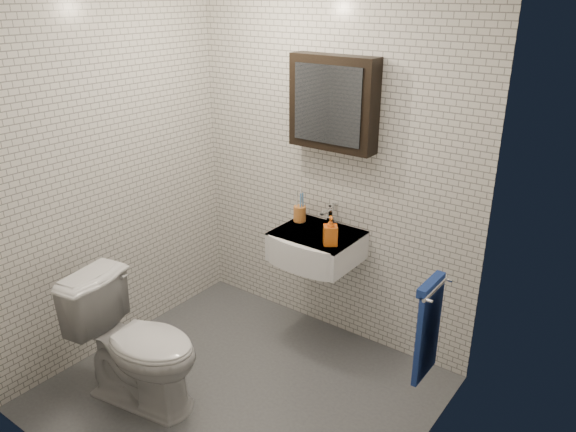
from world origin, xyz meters
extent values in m
cube|color=#484B4F|center=(0.00, 0.00, 0.01)|extent=(2.20, 2.00, 0.01)
cube|color=silver|center=(0.00, 1.00, 1.25)|extent=(2.20, 0.02, 2.50)
cube|color=silver|center=(0.00, -1.00, 1.25)|extent=(2.20, 0.02, 2.50)
cube|color=silver|center=(-1.10, 0.00, 1.25)|extent=(0.02, 2.00, 2.50)
cube|color=silver|center=(1.10, 0.00, 1.25)|extent=(0.02, 2.00, 2.50)
cube|color=white|center=(0.05, 0.78, 0.75)|extent=(0.55, 0.45, 0.20)
cylinder|color=silver|center=(0.05, 0.80, 0.84)|extent=(0.31, 0.31, 0.02)
cylinder|color=silver|center=(0.05, 0.80, 0.85)|extent=(0.04, 0.04, 0.01)
cube|color=white|center=(0.05, 0.78, 0.84)|extent=(0.55, 0.45, 0.01)
cylinder|color=silver|center=(0.05, 0.94, 0.88)|extent=(0.06, 0.06, 0.06)
cylinder|color=silver|center=(0.05, 0.94, 0.94)|extent=(0.03, 0.03, 0.08)
cylinder|color=silver|center=(0.05, 0.88, 0.97)|extent=(0.02, 0.12, 0.02)
cube|color=silver|center=(0.05, 0.97, 0.99)|extent=(0.02, 0.09, 0.01)
cube|color=black|center=(0.05, 0.93, 1.70)|extent=(0.60, 0.14, 0.60)
cube|color=#3F444C|center=(0.05, 0.85, 1.70)|extent=(0.49, 0.01, 0.49)
cylinder|color=silver|center=(1.06, 0.35, 0.95)|extent=(0.02, 0.30, 0.02)
cylinder|color=silver|center=(1.08, 0.48, 0.95)|extent=(0.04, 0.02, 0.02)
cylinder|color=silver|center=(1.08, 0.22, 0.95)|extent=(0.04, 0.02, 0.02)
cube|color=navy|center=(1.05, 0.35, 0.68)|extent=(0.03, 0.26, 0.54)
cube|color=navy|center=(1.04, 0.35, 0.96)|extent=(0.05, 0.26, 0.05)
cylinder|color=#CA7532|center=(-0.17, 0.87, 0.91)|extent=(0.10, 0.10, 0.11)
cylinder|color=white|center=(-0.18, 0.86, 0.98)|extent=(0.02, 0.03, 0.21)
cylinder|color=#3E80C7|center=(-0.15, 0.86, 0.97)|extent=(0.02, 0.02, 0.19)
cylinder|color=white|center=(-0.17, 0.89, 0.98)|extent=(0.03, 0.04, 0.22)
cylinder|color=#3E80C7|center=(-0.15, 0.88, 0.97)|extent=(0.03, 0.04, 0.20)
imported|color=orange|center=(0.22, 0.67, 0.95)|extent=(0.12, 0.12, 0.19)
imported|color=silver|center=(-0.45, -0.40, 0.41)|extent=(0.86, 0.58, 0.81)
camera|label=1|loc=(1.95, -2.13, 2.39)|focal=35.00mm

